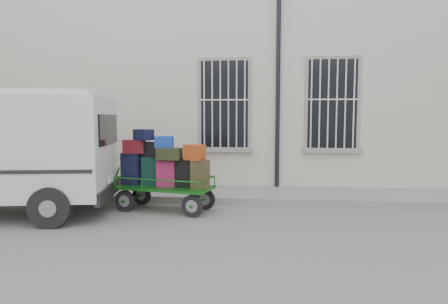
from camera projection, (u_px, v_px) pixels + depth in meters
ground at (231, 221)px, 7.41m from camera, size 80.00×80.00×0.00m
building at (245, 83)px, 12.60m from camera, size 24.00×5.15×6.00m
sidewalk at (238, 194)px, 9.59m from camera, size 24.00×1.70×0.15m
luggage_cart at (163, 170)px, 8.20m from camera, size 2.33×1.30×1.67m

